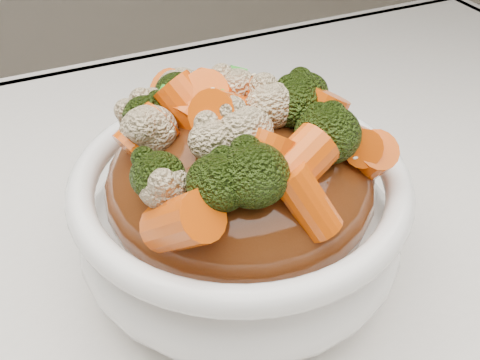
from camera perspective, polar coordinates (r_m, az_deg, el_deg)
name	(u,v)px	position (r m, az deg, el deg)	size (l,w,h in m)	color
tablecloth	(187,315)	(0.43, -5.37, -13.46)	(1.20, 0.80, 0.04)	silver
bowl	(240,218)	(0.41, 0.00, -3.87)	(0.23, 0.23, 0.09)	white
sauce_base	(240,184)	(0.39, 0.00, -0.38)	(0.19, 0.19, 0.10)	#51250E
carrots	(240,99)	(0.35, 0.00, 8.26)	(0.19, 0.19, 0.05)	#DC4F07
broccoli	(240,100)	(0.35, 0.00, 8.11)	(0.19, 0.19, 0.05)	black
cauliflower	(240,103)	(0.35, 0.00, 7.80)	(0.19, 0.19, 0.04)	#CDB78C
scallions	(240,97)	(0.35, 0.00, 8.41)	(0.14, 0.14, 0.02)	#299021
sesame_seeds	(240,97)	(0.35, 0.00, 8.41)	(0.17, 0.17, 0.01)	beige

